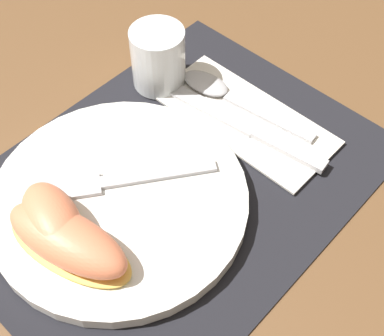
{
  "coord_description": "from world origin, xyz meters",
  "views": [
    {
      "loc": [
        -0.23,
        -0.24,
        0.46
      ],
      "look_at": [
        0.01,
        -0.01,
        0.02
      ],
      "focal_mm": 50.0,
      "sensor_mm": 36.0,
      "label": 1
    }
  ],
  "objects_px": {
    "fork": "(108,182)",
    "citrus_wedge_0": "(53,222)",
    "spoon": "(222,92)",
    "plate": "(119,200)",
    "citrus_wedge_1": "(68,241)",
    "knife": "(242,125)",
    "juice_glass": "(158,61)"
  },
  "relations": [
    {
      "from": "fork",
      "to": "citrus_wedge_0",
      "type": "bearing_deg",
      "value": -175.18
    },
    {
      "from": "spoon",
      "to": "citrus_wedge_0",
      "type": "distance_m",
      "value": 0.26
    },
    {
      "from": "fork",
      "to": "spoon",
      "type": "bearing_deg",
      "value": 2.12
    },
    {
      "from": "plate",
      "to": "citrus_wedge_1",
      "type": "xyz_separation_m",
      "value": [
        -0.07,
        -0.01,
        0.02
      ]
    },
    {
      "from": "plate",
      "to": "knife",
      "type": "distance_m",
      "value": 0.17
    },
    {
      "from": "juice_glass",
      "to": "knife",
      "type": "distance_m",
      "value": 0.13
    },
    {
      "from": "juice_glass",
      "to": "citrus_wedge_0",
      "type": "relative_size",
      "value": 0.71
    },
    {
      "from": "citrus_wedge_0",
      "to": "knife",
      "type": "bearing_deg",
      "value": -8.99
    },
    {
      "from": "plate",
      "to": "knife",
      "type": "relative_size",
      "value": 1.17
    },
    {
      "from": "plate",
      "to": "fork",
      "type": "distance_m",
      "value": 0.02
    },
    {
      "from": "knife",
      "to": "citrus_wedge_0",
      "type": "height_order",
      "value": "citrus_wedge_0"
    },
    {
      "from": "plate",
      "to": "spoon",
      "type": "bearing_deg",
      "value": 7.65
    },
    {
      "from": "knife",
      "to": "spoon",
      "type": "relative_size",
      "value": 1.25
    },
    {
      "from": "knife",
      "to": "fork",
      "type": "bearing_deg",
      "value": 165.15
    },
    {
      "from": "knife",
      "to": "citrus_wedge_1",
      "type": "height_order",
      "value": "citrus_wedge_1"
    },
    {
      "from": "knife",
      "to": "plate",
      "type": "bearing_deg",
      "value": 171.58
    },
    {
      "from": "spoon",
      "to": "citrus_wedge_1",
      "type": "bearing_deg",
      "value": -171.76
    },
    {
      "from": "juice_glass",
      "to": "citrus_wedge_1",
      "type": "bearing_deg",
      "value": -154.0
    },
    {
      "from": "plate",
      "to": "fork",
      "type": "height_order",
      "value": "fork"
    },
    {
      "from": "plate",
      "to": "citrus_wedge_1",
      "type": "relative_size",
      "value": 1.84
    },
    {
      "from": "fork",
      "to": "citrus_wedge_0",
      "type": "relative_size",
      "value": 1.58
    },
    {
      "from": "knife",
      "to": "spoon",
      "type": "xyz_separation_m",
      "value": [
        0.02,
        0.05,
        0.0
      ]
    },
    {
      "from": "plate",
      "to": "citrus_wedge_0",
      "type": "distance_m",
      "value": 0.07
    },
    {
      "from": "citrus_wedge_1",
      "to": "knife",
      "type": "bearing_deg",
      "value": -2.94
    },
    {
      "from": "fork",
      "to": "citrus_wedge_0",
      "type": "height_order",
      "value": "citrus_wedge_0"
    },
    {
      "from": "spoon",
      "to": "juice_glass",
      "type": "bearing_deg",
      "value": 113.63
    },
    {
      "from": "plate",
      "to": "citrus_wedge_1",
      "type": "height_order",
      "value": "citrus_wedge_1"
    },
    {
      "from": "spoon",
      "to": "citrus_wedge_1",
      "type": "distance_m",
      "value": 0.26
    },
    {
      "from": "spoon",
      "to": "fork",
      "type": "bearing_deg",
      "value": -177.88
    },
    {
      "from": "plate",
      "to": "citrus_wedge_0",
      "type": "xyz_separation_m",
      "value": [
        -0.07,
        0.01,
        0.03
      ]
    },
    {
      "from": "juice_glass",
      "to": "spoon",
      "type": "bearing_deg",
      "value": -66.37
    },
    {
      "from": "juice_glass",
      "to": "spoon",
      "type": "relative_size",
      "value": 0.42
    }
  ]
}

